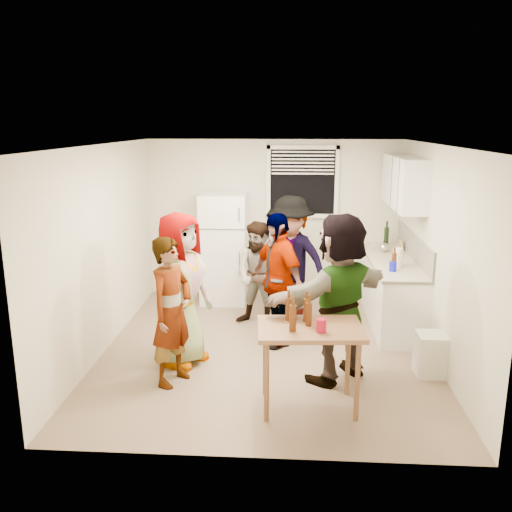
# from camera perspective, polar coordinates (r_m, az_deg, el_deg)

# --- Properties ---
(room) EXTENTS (4.00, 4.50, 2.50)m
(room) POSITION_cam_1_polar(r_m,az_deg,el_deg) (6.85, 1.14, -9.80)
(room) COLOR beige
(room) RESTS_ON ground
(window) EXTENTS (1.12, 0.10, 1.06)m
(window) POSITION_cam_1_polar(r_m,az_deg,el_deg) (8.52, 4.92, 7.77)
(window) COLOR white
(window) RESTS_ON room
(refrigerator) EXTENTS (0.70, 0.70, 1.70)m
(refrigerator) POSITION_cam_1_polar(r_m,az_deg,el_deg) (8.42, -3.37, 0.82)
(refrigerator) COLOR white
(refrigerator) RESTS_ON ground
(counter_lower) EXTENTS (0.60, 2.20, 0.86)m
(counter_lower) POSITION_cam_1_polar(r_m,az_deg,el_deg) (7.90, 13.97, -3.62)
(counter_lower) COLOR white
(counter_lower) RESTS_ON ground
(countertop) EXTENTS (0.64, 2.22, 0.04)m
(countertop) POSITION_cam_1_polar(r_m,az_deg,el_deg) (7.78, 14.17, -0.45)
(countertop) COLOR beige
(countertop) RESTS_ON counter_lower
(backsplash) EXTENTS (0.03, 2.20, 0.36)m
(backsplash) POSITION_cam_1_polar(r_m,az_deg,el_deg) (7.79, 16.31, 0.94)
(backsplash) COLOR #B6B1A7
(backsplash) RESTS_ON countertop
(upper_cabinets) EXTENTS (0.34, 1.60, 0.70)m
(upper_cabinets) POSITION_cam_1_polar(r_m,az_deg,el_deg) (7.81, 15.32, 7.52)
(upper_cabinets) COLOR white
(upper_cabinets) RESTS_ON room
(kettle) EXTENTS (0.24, 0.21, 0.18)m
(kettle) POSITION_cam_1_polar(r_m,az_deg,el_deg) (8.19, 13.29, 0.45)
(kettle) COLOR silver
(kettle) RESTS_ON countertop
(paper_towel) EXTENTS (0.12, 0.12, 0.26)m
(paper_towel) POSITION_cam_1_polar(r_m,az_deg,el_deg) (7.37, 14.60, -1.12)
(paper_towel) COLOR white
(paper_towel) RESTS_ON countertop
(wine_bottle) EXTENTS (0.07, 0.07, 0.28)m
(wine_bottle) POSITION_cam_1_polar(r_m,az_deg,el_deg) (8.60, 13.50, 1.08)
(wine_bottle) COLOR black
(wine_bottle) RESTS_ON countertop
(beer_bottle_counter) EXTENTS (0.06, 0.06, 0.23)m
(beer_bottle_counter) POSITION_cam_1_polar(r_m,az_deg,el_deg) (7.16, 14.27, -1.53)
(beer_bottle_counter) COLOR #47230C
(beer_bottle_counter) RESTS_ON countertop
(blue_cup) EXTENTS (0.10, 0.10, 0.13)m
(blue_cup) POSITION_cam_1_polar(r_m,az_deg,el_deg) (7.14, 14.18, -1.57)
(blue_cup) COLOR #0F13D7
(blue_cup) RESTS_ON countertop
(picture_frame) EXTENTS (0.02, 0.18, 0.15)m
(picture_frame) POSITION_cam_1_polar(r_m,az_deg,el_deg) (8.32, 15.03, 1.10)
(picture_frame) COLOR tan
(picture_frame) RESTS_ON countertop
(trash_bin) EXTENTS (0.33, 0.33, 0.48)m
(trash_bin) POSITION_cam_1_polar(r_m,az_deg,el_deg) (6.42, 17.97, -9.74)
(trash_bin) COLOR silver
(trash_bin) RESTS_ON ground
(serving_table) EXTENTS (1.05, 0.74, 0.85)m
(serving_table) POSITION_cam_1_polar(r_m,az_deg,el_deg) (5.61, 5.52, -15.51)
(serving_table) COLOR brown
(serving_table) RESTS_ON ground
(beer_bottle_table) EXTENTS (0.07, 0.07, 0.25)m
(beer_bottle_table) POSITION_cam_1_polar(r_m,az_deg,el_deg) (5.14, 3.86, -7.88)
(beer_bottle_table) COLOR #47230C
(beer_bottle_table) RESTS_ON serving_table
(red_cup) EXTENTS (0.10, 0.10, 0.13)m
(red_cup) POSITION_cam_1_polar(r_m,az_deg,el_deg) (5.14, 6.86, -7.93)
(red_cup) COLOR maroon
(red_cup) RESTS_ON serving_table
(guest_grey) EXTENTS (1.99, 1.59, 0.57)m
(guest_grey) POSITION_cam_1_polar(r_m,az_deg,el_deg) (6.58, -7.70, -10.95)
(guest_grey) COLOR gray
(guest_grey) RESTS_ON ground
(guest_stripe) EXTENTS (1.71, 1.21, 0.39)m
(guest_stripe) POSITION_cam_1_polar(r_m,az_deg,el_deg) (6.14, -8.59, -12.91)
(guest_stripe) COLOR #141933
(guest_stripe) RESTS_ON ground
(guest_back_left) EXTENTS (1.13, 1.61, 0.55)m
(guest_back_left) POSITION_cam_1_polar(r_m,az_deg,el_deg) (7.62, 0.39, -7.26)
(guest_back_left) COLOR brown
(guest_back_left) RESTS_ON ground
(guest_back_right) EXTENTS (1.89, 2.14, 0.67)m
(guest_back_right) POSITION_cam_1_polar(r_m,az_deg,el_deg) (7.74, 3.56, -6.96)
(guest_back_right) COLOR #393A3E
(guest_back_right) RESTS_ON ground
(guest_black) EXTENTS (1.95, 1.78, 0.41)m
(guest_black) POSITION_cam_1_polar(r_m,az_deg,el_deg) (7.04, 2.16, -9.11)
(guest_black) COLOR black
(guest_black) RESTS_ON ground
(guest_orange) EXTENTS (2.52, 2.53, 0.55)m
(guest_orange) POSITION_cam_1_polar(r_m,az_deg,el_deg) (6.22, 8.46, -12.53)
(guest_orange) COLOR #F18253
(guest_orange) RESTS_ON ground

